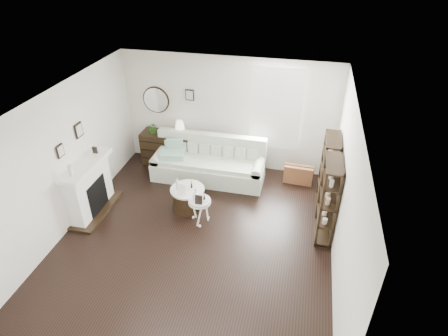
% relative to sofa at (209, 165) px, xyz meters
% --- Properties ---
extents(room, '(5.50, 5.50, 5.50)m').
position_rel_sofa_xyz_m(room, '(1.03, 0.62, 1.27)').
color(room, black).
rests_on(room, ground).
extents(fireplace, '(0.50, 1.40, 1.84)m').
position_rel_sofa_xyz_m(fireplace, '(-2.02, -1.78, 0.21)').
color(fireplace, white).
rests_on(fireplace, ground).
extents(shelf_unit_far, '(0.30, 0.80, 1.60)m').
position_rel_sofa_xyz_m(shelf_unit_far, '(2.63, -0.53, 0.47)').
color(shelf_unit_far, black).
rests_on(shelf_unit_far, ground).
extents(shelf_unit_near, '(0.30, 0.80, 1.60)m').
position_rel_sofa_xyz_m(shelf_unit_near, '(2.63, -1.43, 0.47)').
color(shelf_unit_near, black).
rests_on(shelf_unit_near, ground).
extents(sofa, '(2.57, 0.89, 1.00)m').
position_rel_sofa_xyz_m(sofa, '(0.00, 0.00, 0.00)').
color(sofa, beige).
rests_on(sofa, ground).
extents(quilt, '(0.62, 0.54, 0.14)m').
position_rel_sofa_xyz_m(quilt, '(-0.84, -0.13, 0.25)').
color(quilt, '#238264').
rests_on(quilt, sofa).
extents(suitcase, '(0.66, 0.26, 0.44)m').
position_rel_sofa_xyz_m(suitcase, '(2.06, 0.22, -0.11)').
color(suitcase, brown).
rests_on(suitcase, ground).
extents(dresser, '(1.23, 0.53, 0.82)m').
position_rel_sofa_xyz_m(dresser, '(-1.16, 0.39, 0.08)').
color(dresser, black).
rests_on(dresser, ground).
extents(table_lamp, '(0.23, 0.23, 0.36)m').
position_rel_sofa_xyz_m(table_lamp, '(-0.80, 0.39, 0.67)').
color(table_lamp, white).
rests_on(table_lamp, dresser).
extents(potted_plant, '(0.26, 0.23, 0.27)m').
position_rel_sofa_xyz_m(potted_plant, '(-1.47, 0.34, 0.63)').
color(potted_plant, '#275C1A').
rests_on(potted_plant, dresser).
extents(drum_table, '(0.70, 0.70, 0.49)m').
position_rel_sofa_xyz_m(drum_table, '(-0.13, -1.25, -0.08)').
color(drum_table, black).
rests_on(drum_table, ground).
extents(pedestal_table, '(0.44, 0.44, 0.54)m').
position_rel_sofa_xyz_m(pedestal_table, '(0.24, -1.62, 0.16)').
color(pedestal_table, white).
rests_on(pedestal_table, ground).
extents(eiffel_drum, '(0.13, 0.13, 0.18)m').
position_rel_sofa_xyz_m(eiffel_drum, '(-0.05, -1.20, 0.25)').
color(eiffel_drum, black).
rests_on(eiffel_drum, drum_table).
extents(bottle_drum, '(0.06, 0.06, 0.27)m').
position_rel_sofa_xyz_m(bottle_drum, '(-0.30, -1.33, 0.29)').
color(bottle_drum, silver).
rests_on(bottle_drum, drum_table).
extents(card_frame_drum, '(0.17, 0.09, 0.21)m').
position_rel_sofa_xyz_m(card_frame_drum, '(-0.17, -1.43, 0.26)').
color(card_frame_drum, white).
rests_on(card_frame_drum, drum_table).
extents(eiffel_ped, '(0.10, 0.10, 0.16)m').
position_rel_sofa_xyz_m(eiffel_ped, '(0.33, -1.59, 0.29)').
color(eiffel_ped, black).
rests_on(eiffel_ped, pedestal_table).
extents(flask_ped, '(0.14, 0.14, 0.26)m').
position_rel_sofa_xyz_m(flask_ped, '(0.17, -1.60, 0.33)').
color(flask_ped, silver).
rests_on(flask_ped, pedestal_table).
extents(card_frame_ped, '(0.14, 0.06, 0.19)m').
position_rel_sofa_xyz_m(card_frame_ped, '(0.26, -1.74, 0.30)').
color(card_frame_ped, black).
rests_on(card_frame_ped, pedestal_table).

